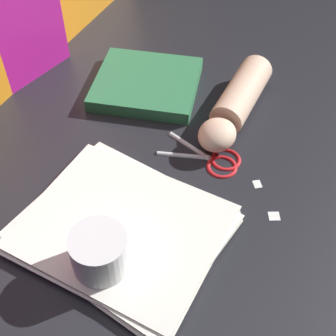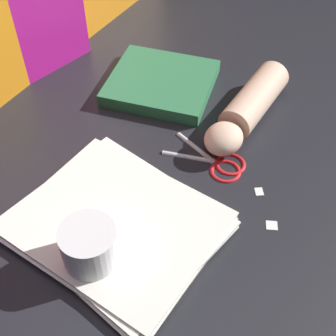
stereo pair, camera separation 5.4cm
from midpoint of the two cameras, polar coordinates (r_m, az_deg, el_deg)
ground_plane at (r=0.78m, az=4.19°, el=-3.94°), size 6.00×6.00×0.00m
paper_stack at (r=0.74m, az=-4.13°, el=-6.80°), size 0.27×0.32×0.02m
book_closed at (r=0.99m, az=0.75°, el=10.28°), size 0.25×0.26×0.03m
scissors at (r=0.84m, az=7.97°, el=0.66°), size 0.09×0.16×0.01m
hand_forearm at (r=0.91m, az=11.36°, el=7.09°), size 0.27×0.09×0.06m
paper_scrap_near at (r=0.81m, az=12.93°, el=-2.88°), size 0.02×0.02×0.00m
paper_scrap_mid at (r=0.77m, az=14.51°, el=-6.86°), size 0.02×0.02×0.00m
mug at (r=0.68m, az=-7.22°, el=-9.82°), size 0.08×0.08×0.08m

